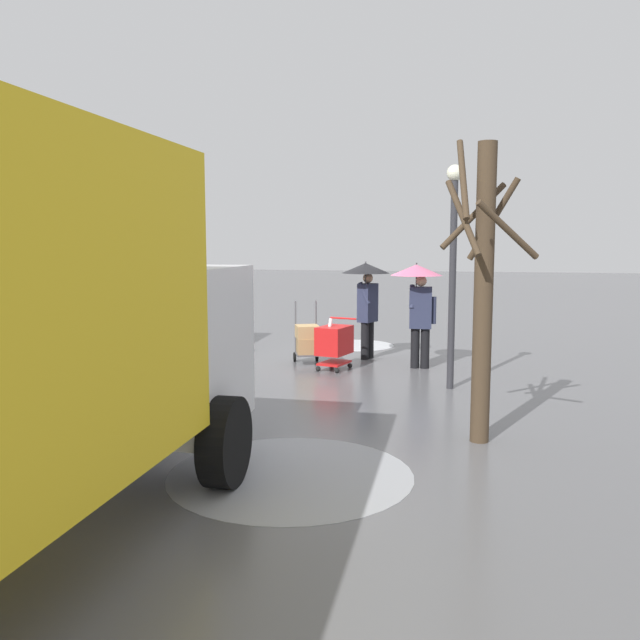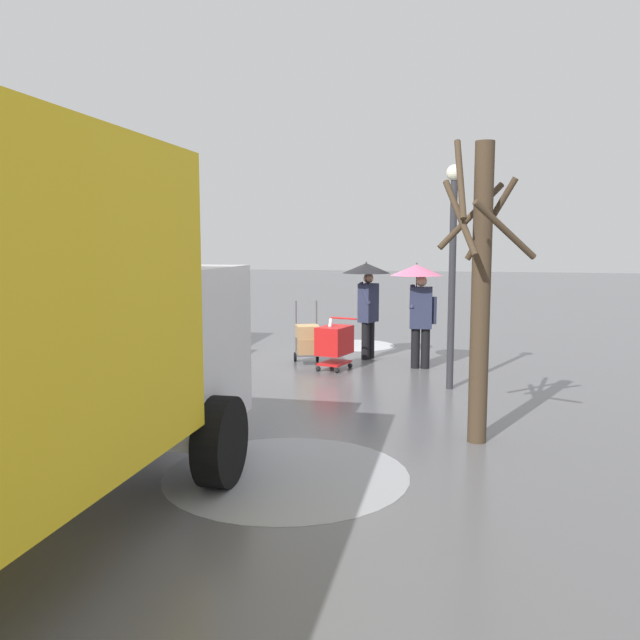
# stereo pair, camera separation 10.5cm
# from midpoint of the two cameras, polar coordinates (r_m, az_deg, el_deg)

# --- Properties ---
(ground_plane) EXTENTS (90.00, 90.00, 0.00)m
(ground_plane) POSITION_cam_midpoint_polar(r_m,az_deg,el_deg) (14.40, 0.51, -3.44)
(ground_plane) COLOR #5B5B5E
(slush_patch_near_cluster) EXTENTS (1.37, 1.37, 0.01)m
(slush_patch_near_cluster) POSITION_cam_midpoint_polar(r_m,az_deg,el_deg) (10.50, -22.24, -7.80)
(slush_patch_near_cluster) COLOR #ADAFB5
(slush_patch_near_cluster) RESTS_ON ground
(slush_patch_under_van) EXTENTS (1.86, 1.86, 0.01)m
(slush_patch_under_van) POSITION_cam_midpoint_polar(r_m,az_deg,el_deg) (16.38, 2.98, -2.19)
(slush_patch_under_van) COLOR silver
(slush_patch_under_van) RESTS_ON ground
(slush_patch_mid_street) EXTENTS (2.72, 2.72, 0.01)m
(slush_patch_mid_street) POSITION_cam_midpoint_polar(r_m,az_deg,el_deg) (7.45, -2.97, -13.24)
(slush_patch_mid_street) COLOR #999BA0
(slush_patch_mid_street) RESTS_ON ground
(cargo_van_parked_right) EXTENTS (2.40, 5.43, 2.60)m
(cargo_van_parked_right) POSITION_cam_midpoint_polar(r_m,az_deg,el_deg) (14.63, -15.94, 1.12)
(cargo_van_parked_right) COLOR #B7BABF
(cargo_van_parked_right) RESTS_ON ground
(shopping_cart_vendor) EXTENTS (0.73, 0.93, 1.04)m
(shopping_cart_vendor) POSITION_cam_midpoint_polar(r_m,az_deg,el_deg) (13.16, 1.02, -1.90)
(shopping_cart_vendor) COLOR red
(shopping_cart_vendor) RESTS_ON ground
(hand_dolly_boxes) EXTENTS (0.72, 0.83, 1.32)m
(hand_dolly_boxes) POSITION_cam_midpoint_polar(r_m,az_deg,el_deg) (13.82, -1.34, -1.77)
(hand_dolly_boxes) COLOR #515156
(hand_dolly_boxes) RESTS_ON ground
(pedestrian_pink_side) EXTENTS (1.04, 1.04, 2.15)m
(pedestrian_pink_side) POSITION_cam_midpoint_polar(r_m,az_deg,el_deg) (13.38, 8.33, 2.49)
(pedestrian_pink_side) COLOR black
(pedestrian_pink_side) RESTS_ON ground
(pedestrian_black_side) EXTENTS (1.04, 1.04, 2.15)m
(pedestrian_black_side) POSITION_cam_midpoint_polar(r_m,az_deg,el_deg) (14.28, 3.85, 2.87)
(pedestrian_black_side) COLOR black
(pedestrian_black_side) RESTS_ON ground
(bare_tree_near) EXTENTS (1.23, 1.24, 3.85)m
(bare_tree_near) POSITION_cam_midpoint_polar(r_m,az_deg,el_deg) (8.48, 13.63, 3.11)
(bare_tree_near) COLOR #423323
(bare_tree_near) RESTS_ON ground
(street_lamp) EXTENTS (0.28, 0.28, 3.86)m
(street_lamp) POSITION_cam_midpoint_polar(r_m,az_deg,el_deg) (11.52, 11.24, 5.74)
(street_lamp) COLOR #2D2D33
(street_lamp) RESTS_ON ground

